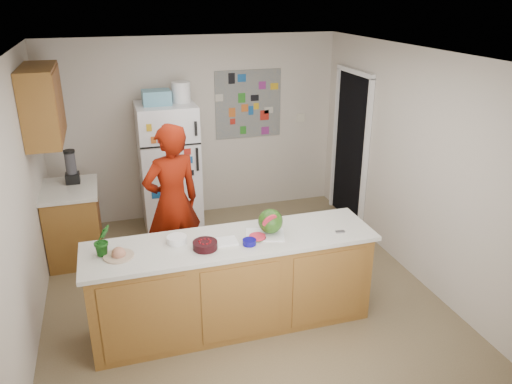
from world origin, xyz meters
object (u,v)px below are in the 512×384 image
object	(u,v)px
refrigerator	(169,167)
watermelon	(270,221)
person	(172,203)
cherry_bowl	(205,245)

from	to	relation	value
refrigerator	watermelon	world-z (taller)	refrigerator
person	watermelon	distance (m)	1.32
refrigerator	person	size ratio (longest dim) A/B	0.96
refrigerator	person	world-z (taller)	person
refrigerator	watermelon	bearing A→B (deg)	-75.13
person	watermelon	bearing A→B (deg)	108.95
watermelon	cherry_bowl	bearing A→B (deg)	-169.82
refrigerator	cherry_bowl	distance (m)	2.48
refrigerator	person	distance (m)	1.30
watermelon	refrigerator	bearing A→B (deg)	104.87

